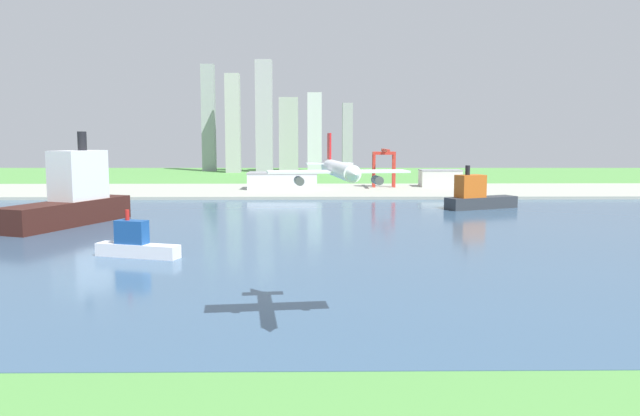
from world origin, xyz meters
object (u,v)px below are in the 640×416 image
object	(u,v)px
airplane_landing	(339,170)
ferry_boat	(136,244)
cargo_ship	(72,198)
container_barge	(477,197)
warehouse_main	(283,180)
port_crane_red	(384,160)
warehouse_annex	(440,178)

from	to	relation	value
airplane_landing	ferry_boat	size ratio (longest dim) A/B	1.14
airplane_landing	ferry_boat	bearing A→B (deg)	128.87
cargo_ship	container_barge	world-z (taller)	cargo_ship
ferry_boat	airplane_landing	bearing A→B (deg)	-51.13
ferry_boat	container_barge	size ratio (longest dim) A/B	0.68
ferry_boat	warehouse_main	world-z (taller)	ferry_boat
cargo_ship	port_crane_red	bearing A→B (deg)	48.41
airplane_landing	ferry_boat	xyz separation A→B (m)	(-79.64, 98.81, -35.58)
container_barge	warehouse_annex	xyz separation A→B (m)	(8.45, 165.58, 1.92)
cargo_ship	container_barge	bearing A→B (deg)	16.35
ferry_boat	warehouse_main	size ratio (longest dim) A/B	0.58
warehouse_main	container_barge	bearing A→B (deg)	-44.73
port_crane_red	warehouse_annex	bearing A→B (deg)	9.93
warehouse_main	cargo_ship	bearing A→B (deg)	-117.20
airplane_landing	container_barge	bearing A→B (deg)	68.30
port_crane_red	warehouse_main	size ratio (longest dim) A/B	0.74
cargo_ship	warehouse_main	distance (m)	239.20
port_crane_red	warehouse_main	distance (m)	97.41
container_barge	warehouse_main	world-z (taller)	container_barge
container_barge	cargo_ship	bearing A→B (deg)	-163.65
airplane_landing	cargo_ship	bearing A→B (deg)	126.10
warehouse_annex	ferry_boat	bearing A→B (deg)	-120.16
warehouse_main	port_crane_red	bearing A→B (deg)	9.99
container_barge	port_crane_red	distance (m)	163.94
warehouse_annex	port_crane_red	bearing A→B (deg)	-170.07
ferry_boat	cargo_ship	xyz separation A→B (m)	(-63.20, 97.07, 9.58)
warehouse_main	ferry_boat	bearing A→B (deg)	-98.47
airplane_landing	container_barge	distance (m)	291.57
ferry_boat	port_crane_red	distance (m)	355.99
container_barge	warehouse_annex	world-z (taller)	container_barge
container_barge	warehouse_main	distance (m)	198.02
port_crane_red	warehouse_annex	distance (m)	58.55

